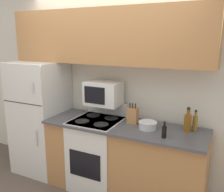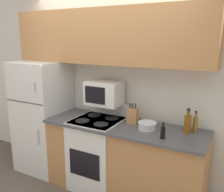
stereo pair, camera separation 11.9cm
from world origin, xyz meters
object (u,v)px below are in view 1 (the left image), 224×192
at_px(refrigerator, 41,117).
at_px(bowl, 148,125).
at_px(stove, 98,152).
at_px(knife_block, 133,115).
at_px(microwave, 103,93).
at_px(bottle_soy_sauce, 164,131).
at_px(bottle_whiskey, 188,122).
at_px(bottle_vinegar, 195,122).

bearing_deg(refrigerator, bowl, -0.71).
height_order(stove, knife_block, knife_block).
xyz_separation_m(microwave, bottle_soy_sauce, (0.90, -0.32, -0.26)).
bearing_deg(knife_block, refrigerator, -176.60).
xyz_separation_m(refrigerator, bottle_soy_sauce, (1.88, -0.20, 0.17)).
bearing_deg(bottle_whiskey, bowl, -164.76).
relative_size(refrigerator, bottle_whiskey, 5.80).
relative_size(microwave, bowl, 2.08).
xyz_separation_m(knife_block, bottle_vinegar, (0.73, 0.09, -0.01)).
bearing_deg(stove, microwave, 85.47).
height_order(bottle_vinegar, bottle_soy_sauce, bottle_vinegar).
bearing_deg(bottle_vinegar, bottle_whiskey, -133.67).
bearing_deg(bottle_vinegar, refrigerator, -175.47).
height_order(refrigerator, bowl, refrigerator).
xyz_separation_m(refrigerator, bottle_vinegar, (2.14, 0.17, 0.20)).
bearing_deg(refrigerator, bottle_vinegar, 4.53).
height_order(refrigerator, stove, refrigerator).
distance_m(refrigerator, bottle_soy_sauce, 1.90).
distance_m(stove, bottle_vinegar, 1.30).
xyz_separation_m(stove, bowl, (0.67, 0.01, 0.48)).
relative_size(stove, knife_block, 4.23).
distance_m(bottle_soy_sauce, bottle_whiskey, 0.35).
height_order(refrigerator, bottle_soy_sauce, refrigerator).
bearing_deg(microwave, bottle_soy_sauce, -19.66).
bearing_deg(microwave, bowl, -12.34).
xyz_separation_m(stove, bottle_whiskey, (1.10, 0.12, 0.55)).
xyz_separation_m(stove, microwave, (0.01, 0.15, 0.77)).
bearing_deg(bowl, bottle_whiskey, 15.24).
xyz_separation_m(microwave, knife_block, (0.43, -0.04, -0.23)).
relative_size(microwave, bottle_whiskey, 1.62).
height_order(microwave, bowl, microwave).
relative_size(knife_block, bottle_soy_sauce, 1.43).
xyz_separation_m(bottle_vinegar, bottle_whiskey, (-0.07, -0.07, 0.02)).
relative_size(stove, microwave, 2.40).
bearing_deg(bowl, knife_block, 155.44).
relative_size(stove, bowl, 4.99).
bearing_deg(bottle_whiskey, knife_block, -178.91).
relative_size(bottle_vinegar, bottle_whiskey, 0.86).
distance_m(microwave, bowl, 0.73).
bearing_deg(microwave, bottle_vinegar, 2.24).
bearing_deg(microwave, stove, -94.53).
distance_m(bowl, bottle_soy_sauce, 0.30).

